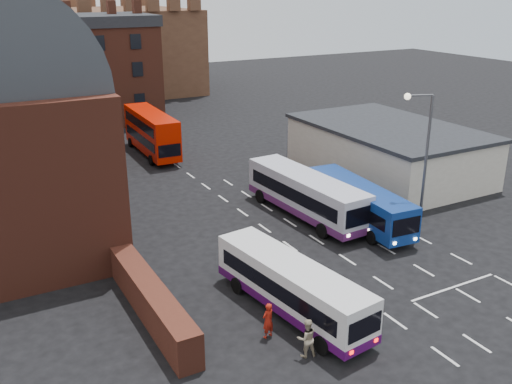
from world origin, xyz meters
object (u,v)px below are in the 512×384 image
street_lamp (422,151)px  pedestrian_beige (307,338)px  bus_blue (359,201)px  bus_white_outbound (292,284)px  bus_white_inbound (306,193)px  pedestrian_red (268,320)px  bus_red_double (152,132)px

street_lamp → pedestrian_beige: size_ratio=5.09×
pedestrian_beige → bus_blue: bearing=-123.6°
bus_white_outbound → street_lamp: (12.29, 4.35, 3.99)m
bus_white_inbound → pedestrian_red: bearing=46.8°
pedestrian_beige → bus_white_outbound: bearing=-98.5°
pedestrian_red → bus_red_double: bearing=-114.5°
bus_red_double → pedestrian_beige: size_ratio=5.68×
street_lamp → pedestrian_red: size_ratio=5.23×
bus_white_inbound → pedestrian_beige: bearing=53.6°
street_lamp → pedestrian_beige: bearing=-150.5°
bus_white_outbound → bus_white_inbound: (7.53, 10.09, 0.21)m
bus_white_inbound → pedestrian_beige: (-8.85, -13.44, -0.88)m
bus_red_double → pedestrian_red: (-5.39, -31.45, -1.29)m
bus_white_inbound → street_lamp: 8.36m
pedestrian_beige → street_lamp: bearing=-137.5°
pedestrian_beige → bus_white_inbound: bearing=-110.4°
bus_red_double → pedestrian_red: size_ratio=5.84×
bus_white_outbound → bus_white_inbound: 12.60m
bus_white_outbound → bus_blue: bearing=28.9°
bus_red_double → pedestrian_red: 31.94m
bus_blue → pedestrian_beige: bearing=47.8°
bus_white_inbound → pedestrian_beige: bus_white_inbound is taller
bus_white_inbound → street_lamp: size_ratio=1.21×
bus_white_outbound → bus_blue: 12.39m
bus_red_double → street_lamp: bearing=110.9°
bus_white_inbound → bus_blue: 3.69m
bus_white_outbound → bus_blue: bus_blue is taller
bus_blue → bus_white_inbound: bearing=-43.9°
street_lamp → bus_white_inbound: bearing=129.7°
bus_white_inbound → pedestrian_red: (-9.62, -11.39, -0.90)m
pedestrian_red → street_lamp: bearing=-173.4°
bus_white_outbound → bus_red_double: bus_red_double is taller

